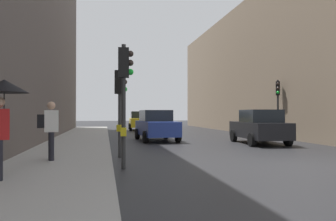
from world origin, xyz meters
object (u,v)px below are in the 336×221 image
car_dark_suv (259,127)px  car_blue_van (156,125)px  pedestrian_with_black_backpack (50,127)px  traffic_light_mid_street (278,98)px  traffic_light_near_right (120,95)px  car_yellow_taxi (140,121)px  traffic_light_near_left (124,83)px  pedestrian_with_umbrella (3,101)px

car_dark_suv → car_blue_van: (-4.90, 3.00, 0.00)m
car_blue_van → pedestrian_with_black_backpack: pedestrian_with_black_backpack is taller
car_blue_van → car_dark_suv: bearing=-31.5°
car_dark_suv → car_blue_van: same height
traffic_light_mid_street → traffic_light_near_right: size_ratio=1.13×
car_blue_van → car_yellow_taxi: bearing=88.5°
pedestrian_with_black_backpack → traffic_light_near_right: bearing=31.1°
traffic_light_near_right → car_blue_van: size_ratio=0.75×
traffic_light_near_left → pedestrian_with_black_backpack: (-2.18, 1.03, -1.27)m
traffic_light_near_left → pedestrian_with_umbrella: (-2.69, -1.73, -0.60)m
traffic_light_near_left → car_yellow_taxi: bearing=82.8°
traffic_light_mid_street → traffic_light_near_right: (-9.84, -6.37, -0.29)m
car_yellow_taxi → traffic_light_near_right: bearing=-98.2°
traffic_light_mid_street → pedestrian_with_black_backpack: 14.33m
traffic_light_near_left → car_yellow_taxi: size_ratio=0.83×
pedestrian_with_umbrella → traffic_light_near_left: bearing=32.8°
traffic_light_near_left → car_blue_van: 9.55m
car_dark_suv → car_blue_van: 5.75m
traffic_light_mid_street → car_yellow_taxi: bearing=120.3°
traffic_light_near_left → pedestrian_with_umbrella: 3.26m
car_yellow_taxi → car_dark_suv: (4.60, -14.85, 0.00)m
traffic_light_mid_street → car_yellow_taxi: traffic_light_mid_street is taller
car_dark_suv → traffic_light_mid_street: bearing=45.3°
traffic_light_mid_street → pedestrian_with_black_backpack: traffic_light_mid_street is taller
car_yellow_taxi → car_dark_suv: same height
car_blue_van → traffic_light_near_right: bearing=-109.3°
traffic_light_mid_street → traffic_light_near_right: bearing=-147.1°
traffic_light_near_right → pedestrian_with_black_backpack: (-2.18, -1.32, -1.05)m
traffic_light_near_left → traffic_light_near_right: traffic_light_near_left is taller
car_yellow_taxi → traffic_light_near_left: bearing=-97.2°
car_dark_suv → pedestrian_with_umbrella: 12.72m
traffic_light_near_left → traffic_light_near_right: bearing=90.1°
car_yellow_taxi → pedestrian_with_black_backpack: bearing=-103.7°
pedestrian_with_black_backpack → traffic_light_near_left: bearing=-25.3°
traffic_light_near_right → car_yellow_taxi: (2.67, 18.63, -1.34)m
traffic_light_mid_street → pedestrian_with_umbrella: bearing=-140.2°
traffic_light_near_right → car_yellow_taxi: size_ratio=0.75×
car_yellow_taxi → car_blue_van: size_ratio=0.99×
car_yellow_taxi → pedestrian_with_black_backpack: size_ratio=2.41×
traffic_light_near_right → car_yellow_taxi: traffic_light_near_right is taller
traffic_light_near_right → car_dark_suv: 8.30m
traffic_light_near_left → car_blue_van: traffic_light_near_left is taller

